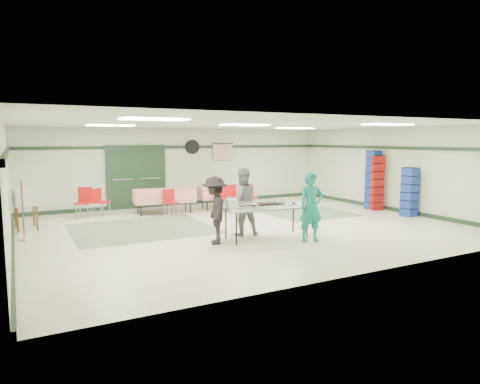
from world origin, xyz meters
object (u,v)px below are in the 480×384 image
serving_table (267,208)px  broom (23,209)px  dining_table_b (164,195)px  chair_c (249,194)px  chair_d (170,200)px  volunteer_dark (215,210)px  volunteer_teal (311,207)px  chair_loose_b (84,199)px  chair_loose_a (99,199)px  printer_table (25,205)px  office_printer (26,197)px  crate_stack_blue_b (409,192)px  chair_a (232,195)px  dining_table_a (227,191)px  volunteer_grey (242,201)px  chair_b (221,195)px  crate_stack_red (376,183)px  crate_stack_blue_a (373,180)px

serving_table → broom: 5.63m
dining_table_b → chair_c: chair_c is taller
chair_d → volunteer_dark: bearing=-100.9°
volunteer_teal → chair_loose_b: 6.83m
chair_loose_a → printer_table: size_ratio=0.95×
chair_loose_a → office_printer: bearing=-176.4°
crate_stack_blue_b → broom: bearing=168.9°
chair_a → dining_table_a: bearing=82.8°
volunteer_teal → office_printer: bearing=157.7°
dining_table_b → chair_loose_a: (-1.88, 0.46, -0.05)m
volunteer_grey → broom: 5.08m
printer_table → chair_b: bearing=-3.1°
chair_c → chair_d: chair_c is taller
volunteer_grey → crate_stack_red: crate_stack_red is taller
dining_table_b → office_printer: office_printer is taller
chair_b → volunteer_grey: bearing=-99.7°
volunteer_dark → chair_b: (1.94, 3.77, -0.23)m
volunteer_dark → office_printer: size_ratio=2.93×
chair_a → printer_table: (-6.01, -0.03, 0.12)m
crate_stack_blue_a → broom: size_ratio=1.42×
volunteer_grey → dining_table_a: bearing=-103.7°
volunteer_grey → crate_stack_blue_a: size_ratio=0.84×
chair_d → crate_stack_blue_b: 7.24m
chair_b → volunteer_dark: bearing=-110.0°
chair_d → crate_stack_blue_a: (6.39, -1.91, 0.48)m
chair_b → crate_stack_blue_a: 5.07m
chair_a → crate_stack_blue_a: size_ratio=0.43×
crate_stack_blue_a → printer_table: crate_stack_blue_a is taller
dining_table_a → chair_b: (-0.49, -0.57, -0.04)m
serving_table → crate_stack_red: size_ratio=1.19×
chair_a → chair_loose_b: 4.51m
volunteer_grey → chair_loose_a: bearing=-51.5°
chair_c → broom: bearing=-159.4°
chair_d → printer_table: 3.92m
volunteer_grey → broom: bearing=-14.6°
volunteer_grey → printer_table: size_ratio=1.85×
chair_loose_b → dining_table_a: bearing=23.1°
printer_table → chair_d: bearing=-3.1°
chair_c → crate_stack_blue_b: bearing=-33.7°
chair_b → broom: (-5.70, -1.37, 0.18)m
volunteer_grey → office_printer: bearing=-18.6°
dining_table_a → printer_table: dining_table_a is taller
serving_table → crate_stack_red: (5.34, 1.85, 0.18)m
volunteer_grey → volunteer_dark: bearing=34.9°
crate_stack_blue_b → printer_table: bearing=161.9°
crate_stack_blue_a → crate_stack_red: size_ratio=1.09×
dining_table_a → chair_loose_a: chair_loose_a is taller
volunteer_grey → chair_loose_b: volunteer_grey is taller
volunteer_teal → chair_loose_a: bearing=133.0°
chair_b → crate_stack_blue_b: (4.68, -3.40, 0.21)m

